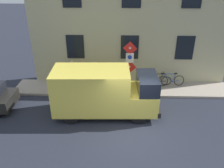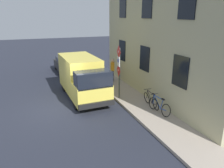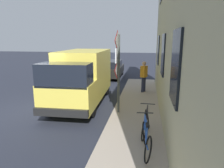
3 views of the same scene
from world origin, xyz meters
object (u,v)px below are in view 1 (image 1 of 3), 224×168
pedestrian (73,72)px  bicycle_black (158,80)px  bicycle_blue (171,80)px  delivery_van (103,91)px  sign_post_stacked (130,62)px

pedestrian → bicycle_black: bearing=117.6°
bicycle_blue → bicycle_black: same height
bicycle_black → pedestrian: bearing=5.5°
delivery_van → bicycle_black: delivery_van is taller
sign_post_stacked → delivery_van: size_ratio=0.58×
bicycle_black → pedestrian: (-0.19, 5.36, 0.56)m
sign_post_stacked → bicycle_blue: sign_post_stacked is taller
bicycle_blue → bicycle_black: 0.83m
delivery_van → bicycle_black: (3.07, -3.26, -0.82)m
delivery_van → pedestrian: size_ratio=3.14×
sign_post_stacked → pedestrian: 3.76m
sign_post_stacked → bicycle_black: sign_post_stacked is taller
delivery_van → sign_post_stacked: bearing=52.3°
bicycle_black → pedestrian: 5.39m
bicycle_black → delivery_van: bearing=46.8°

